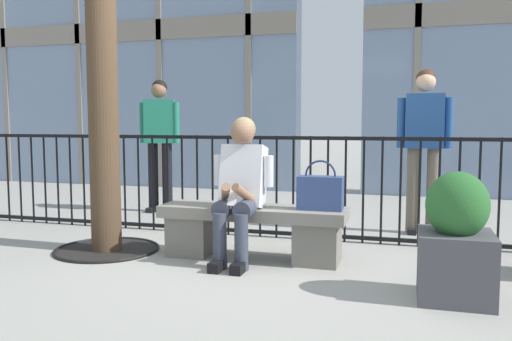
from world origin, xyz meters
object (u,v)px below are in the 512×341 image
bystander_at_railing (424,138)px  planter (456,241)px  bystander_further_back (160,135)px  stone_bench (253,227)px  seated_person_with_phone (240,185)px  handbag_on_bench (320,192)px

bystander_at_railing → planter: bearing=-85.7°
bystander_at_railing → bystander_further_back: size_ratio=1.00×
stone_bench → planter: (1.58, -0.64, 0.12)m
bystander_further_back → bystander_at_railing: bearing=-8.0°
seated_person_with_phone → handbag_on_bench: 0.66m
bystander_further_back → planter: 4.31m
handbag_on_bench → bystander_at_railing: bystander_at_railing is taller
seated_person_with_phone → bystander_further_back: (-1.76, 2.06, 0.35)m
planter → stone_bench: bearing=157.8°
handbag_on_bench → planter: bearing=-32.4°
stone_bench → seated_person_with_phone: seated_person_with_phone is taller
stone_bench → seated_person_with_phone: size_ratio=1.32×
stone_bench → planter: planter is taller
seated_person_with_phone → bystander_at_railing: 2.22m
seated_person_with_phone → planter: 1.75m
stone_bench → bystander_at_railing: (1.42, 1.47, 0.73)m
bystander_further_back → planter: size_ratio=2.01×
handbag_on_bench → bystander_at_railing: bearing=60.5°
seated_person_with_phone → handbag_on_bench: (0.65, 0.12, -0.05)m
seated_person_with_phone → stone_bench: bearing=61.1°
seated_person_with_phone → handbag_on_bench: bearing=10.3°
bystander_further_back → planter: bystander_further_back is taller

